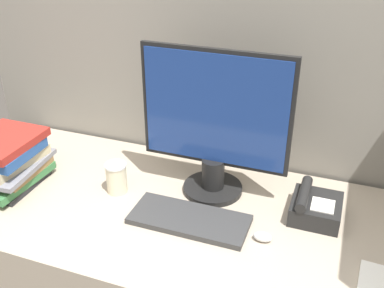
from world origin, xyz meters
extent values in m
cube|color=gray|center=(0.00, 0.80, 0.83)|extent=(2.09, 0.04, 1.66)
cylinder|color=black|center=(0.08, 0.54, 0.79)|extent=(0.22, 0.22, 0.02)
cylinder|color=black|center=(0.08, 0.54, 0.85)|extent=(0.08, 0.08, 0.11)
cube|color=black|center=(0.08, 0.54, 1.11)|extent=(0.53, 0.02, 0.42)
cube|color=navy|center=(0.08, 0.53, 1.11)|extent=(0.50, 0.01, 0.39)
cube|color=#333333|center=(0.06, 0.33, 0.79)|extent=(0.39, 0.17, 0.02)
ellipsoid|color=silver|center=(0.31, 0.32, 0.79)|extent=(0.06, 0.04, 0.03)
cylinder|color=beige|center=(-0.25, 0.41, 0.83)|extent=(0.07, 0.07, 0.11)
cylinder|color=white|center=(-0.25, 0.41, 0.89)|extent=(0.08, 0.08, 0.01)
cube|color=#262628|center=(-0.65, 0.31, 0.79)|extent=(0.21, 0.24, 0.02)
cube|color=#38723F|center=(-0.65, 0.31, 0.81)|extent=(0.22, 0.30, 0.03)
cube|color=olive|center=(-0.65, 0.33, 0.84)|extent=(0.22, 0.24, 0.02)
cube|color=slate|center=(-0.65, 0.32, 0.86)|extent=(0.25, 0.31, 0.02)
cube|color=#C6B78C|center=(-0.66, 0.32, 0.89)|extent=(0.22, 0.27, 0.04)
cube|color=#264C8C|center=(-0.66, 0.31, 0.93)|extent=(0.23, 0.24, 0.04)
cube|color=maroon|center=(-0.65, 0.32, 0.96)|extent=(0.22, 0.26, 0.03)
cube|color=black|center=(0.45, 0.50, 0.81)|extent=(0.16, 0.17, 0.07)
cube|color=white|center=(0.47, 0.48, 0.85)|extent=(0.07, 0.08, 0.00)
cylinder|color=black|center=(0.41, 0.50, 0.86)|extent=(0.04, 0.18, 0.04)
camera|label=1|loc=(0.48, -0.78, 1.72)|focal=42.00mm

